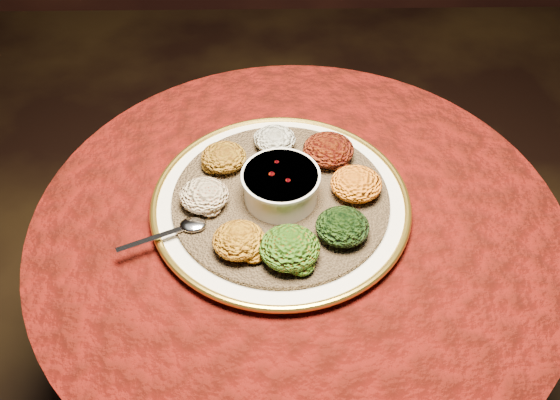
{
  "coord_description": "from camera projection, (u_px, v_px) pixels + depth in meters",
  "views": [
    {
      "loc": [
        -0.05,
        -0.73,
        1.58
      ],
      "look_at": [
        -0.03,
        0.03,
        0.76
      ],
      "focal_mm": 40.0,
      "sensor_mm": 36.0,
      "label": 1
    }
  ],
  "objects": [
    {
      "name": "platter",
      "position": [
        281.0,
        203.0,
        1.13
      ],
      "size": [
        0.52,
        0.52,
        0.02
      ],
      "rotation": [
        0.0,
        0.0,
        0.16
      ],
      "color": "white",
      "rests_on": "table"
    },
    {
      "name": "portion_ayib",
      "position": [
        275.0,
        139.0,
        1.19
      ],
      "size": [
        0.08,
        0.08,
        0.04
      ],
      "primitive_type": "ellipsoid",
      "color": "beige",
      "rests_on": "injera"
    },
    {
      "name": "portion_mixveg",
      "position": [
        289.0,
        248.0,
        1.01
      ],
      "size": [
        0.1,
        0.09,
        0.05
      ],
      "primitive_type": "ellipsoid",
      "color": "#8F3109",
      "rests_on": "injera"
    },
    {
      "name": "portion_shiro",
      "position": [
        224.0,
        157.0,
        1.16
      ],
      "size": [
        0.09,
        0.08,
        0.04
      ],
      "primitive_type": "ellipsoid",
      "color": "#895D10",
      "rests_on": "injera"
    },
    {
      "name": "spoon",
      "position": [
        187.0,
        227.0,
        1.06
      ],
      "size": [
        0.15,
        0.08,
        0.01
      ],
      "rotation": [
        0.0,
        0.0,
        -2.72
      ],
      "color": "silver",
      "rests_on": "injera"
    },
    {
      "name": "stew_bowl",
      "position": [
        281.0,
        184.0,
        1.09
      ],
      "size": [
        0.14,
        0.14,
        0.06
      ],
      "color": "silver",
      "rests_on": "injera"
    },
    {
      "name": "portion_gomen",
      "position": [
        342.0,
        227.0,
        1.04
      ],
      "size": [
        0.09,
        0.09,
        0.04
      ],
      "primitive_type": "ellipsoid",
      "color": "black",
      "rests_on": "injera"
    },
    {
      "name": "portion_kitfo",
      "position": [
        328.0,
        150.0,
        1.17
      ],
      "size": [
        0.1,
        0.09,
        0.05
      ],
      "primitive_type": "ellipsoid",
      "color": "black",
      "rests_on": "injera"
    },
    {
      "name": "portion_timatim",
      "position": [
        204.0,
        195.0,
        1.09
      ],
      "size": [
        0.09,
        0.08,
        0.04
      ],
      "primitive_type": "ellipsoid",
      "color": "maroon",
      "rests_on": "injera"
    },
    {
      "name": "portion_tikil",
      "position": [
        356.0,
        184.0,
        1.11
      ],
      "size": [
        0.09,
        0.09,
        0.04
      ],
      "primitive_type": "ellipsoid",
      "color": "#B9710F",
      "rests_on": "injera"
    },
    {
      "name": "table",
      "position": [
        297.0,
        281.0,
        1.24
      ],
      "size": [
        0.96,
        0.96,
        0.73
      ],
      "color": "black",
      "rests_on": "ground"
    },
    {
      "name": "injera",
      "position": [
        281.0,
        199.0,
        1.12
      ],
      "size": [
        0.48,
        0.48,
        0.01
      ],
      "primitive_type": "cylinder",
      "rotation": [
        0.0,
        0.0,
        -0.27
      ],
      "color": "brown",
      "rests_on": "platter"
    },
    {
      "name": "portion_kik",
      "position": [
        239.0,
        240.0,
        1.02
      ],
      "size": [
        0.09,
        0.08,
        0.04
      ],
      "primitive_type": "ellipsoid",
      "color": "#BB7510",
      "rests_on": "injera"
    }
  ]
}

